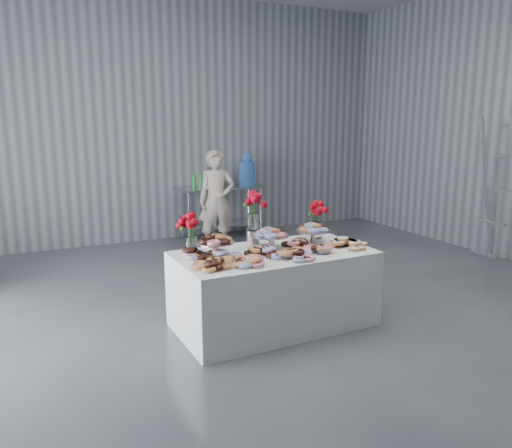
{
  "coord_description": "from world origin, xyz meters",
  "views": [
    {
      "loc": [
        -2.4,
        -3.71,
        2.02
      ],
      "look_at": [
        -0.22,
        0.75,
        0.97
      ],
      "focal_mm": 35.0,
      "sensor_mm": 36.0,
      "label": 1
    }
  ],
  "objects_px": {
    "display_table": "(274,289)",
    "person": "(217,201)",
    "prep_table": "(220,203)",
    "stepladder": "(500,190)",
    "water_jug": "(247,170)"
  },
  "relations": [
    {
      "from": "prep_table",
      "to": "person",
      "type": "distance_m",
      "value": 0.8
    },
    {
      "from": "person",
      "to": "prep_table",
      "type": "bearing_deg",
      "value": 76.05
    },
    {
      "from": "prep_table",
      "to": "stepladder",
      "type": "xyz_separation_m",
      "value": [
        3.0,
        -3.07,
        0.41
      ]
    },
    {
      "from": "display_table",
      "to": "stepladder",
      "type": "height_order",
      "value": "stepladder"
    },
    {
      "from": "prep_table",
      "to": "stepladder",
      "type": "bearing_deg",
      "value": -45.66
    },
    {
      "from": "water_jug",
      "to": "stepladder",
      "type": "distance_m",
      "value": 3.96
    },
    {
      "from": "display_table",
      "to": "prep_table",
      "type": "relative_size",
      "value": 1.27
    },
    {
      "from": "person",
      "to": "water_jug",
      "type": "bearing_deg",
      "value": 51.94
    },
    {
      "from": "prep_table",
      "to": "person",
      "type": "xyz_separation_m",
      "value": [
        -0.34,
        -0.7,
        0.16
      ]
    },
    {
      "from": "prep_table",
      "to": "person",
      "type": "height_order",
      "value": "person"
    },
    {
      "from": "display_table",
      "to": "person",
      "type": "height_order",
      "value": "person"
    },
    {
      "from": "display_table",
      "to": "prep_table",
      "type": "xyz_separation_m",
      "value": [
        0.93,
        3.68,
        0.24
      ]
    },
    {
      "from": "water_jug",
      "to": "person",
      "type": "height_order",
      "value": "person"
    },
    {
      "from": "display_table",
      "to": "stepladder",
      "type": "relative_size",
      "value": 0.92
    },
    {
      "from": "display_table",
      "to": "prep_table",
      "type": "distance_m",
      "value": 3.81
    }
  ]
}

